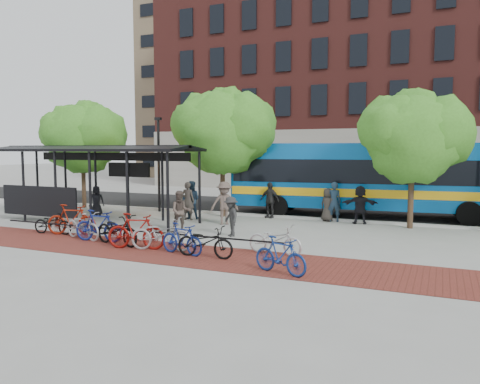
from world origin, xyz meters
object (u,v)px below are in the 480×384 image
at_px(bike_7, 182,239).
at_px(pedestrian_8, 181,211).
at_px(pedestrian_3, 224,203).
at_px(pedestrian_5, 360,205).
at_px(bike_0, 53,223).
at_px(bike_5, 136,231).
at_px(pedestrian_0, 96,201).
at_px(lamp_post_left, 159,161).
at_px(bike_11, 280,256).
at_px(bus_shelter, 90,158).
at_px(tree_b, 225,128).
at_px(bike_1, 72,220).
at_px(bike_6, 161,234).
at_px(pedestrian_7, 334,202).
at_px(tree_c, 415,134).
at_px(pedestrian_1, 188,201).
at_px(bus, 370,175).
at_px(bike_4, 117,230).
at_px(pedestrian_2, 191,200).
at_px(pedestrian_6, 328,205).
at_px(pedestrian_9, 231,216).
at_px(bike_8, 205,242).
at_px(bike_10, 275,240).
at_px(bike_2, 83,225).
at_px(pedestrian_4, 270,200).
at_px(tree_a, 84,135).
at_px(bike_3, 98,226).

bearing_deg(bike_7, pedestrian_8, 43.28).
height_order(pedestrian_3, pedestrian_5, pedestrian_3).
bearing_deg(bike_7, bike_0, 92.67).
relative_size(bike_5, bike_7, 1.21).
xyz_separation_m(bike_0, pedestrian_0, (-1.94, 4.86, 0.32)).
distance_m(bike_5, pedestrian_0, 8.92).
distance_m(lamp_post_left, bike_11, 14.26).
xyz_separation_m(bus_shelter, tree_b, (5.23, 3.83, 1.46)).
relative_size(bike_1, bike_6, 0.95).
distance_m(bike_0, pedestrian_7, 12.40).
bearing_deg(tree_b, tree_c, -0.00).
bearing_deg(bike_7, pedestrian_1, 40.41).
xyz_separation_m(bus, bike_4, (-7.20, -10.74, -1.57)).
distance_m(pedestrian_1, pedestrian_2, 0.34).
bearing_deg(pedestrian_5, tree_b, -11.96).
distance_m(bus, pedestrian_6, 3.07).
bearing_deg(pedestrian_9, pedestrian_8, -134.22).
distance_m(bike_8, pedestrian_0, 11.22).
distance_m(bus, bike_10, 10.16).
distance_m(bike_2, pedestrian_4, 9.33).
distance_m(bike_4, bike_11, 6.72).
bearing_deg(pedestrian_1, tree_b, -125.85).
distance_m(tree_c, bike_5, 12.32).
distance_m(tree_a, bike_6, 13.82).
distance_m(lamp_post_left, bike_3, 8.75).
relative_size(bike_10, pedestrian_6, 1.20).
distance_m(bike_5, bike_8, 2.75).
relative_size(bike_11, pedestrian_1, 0.94).
bearing_deg(bike_1, tree_c, -75.21).
height_order(tree_b, bike_4, tree_b).
bearing_deg(bike_3, pedestrian_6, -44.27).
height_order(bus, pedestrian_4, bus).
height_order(tree_a, tree_b, tree_b).
bearing_deg(bike_3, bike_10, -90.29).
distance_m(pedestrian_4, pedestrian_9, 5.31).
relative_size(tree_a, pedestrian_9, 3.94).
distance_m(lamp_post_left, pedestrian_0, 3.92).
relative_size(bike_1, bike_5, 0.99).
bearing_deg(bike_4, tree_c, -36.46).
xyz_separation_m(bus_shelter, pedestrian_2, (4.07, 2.41, -2.07)).
xyz_separation_m(tree_c, pedestrian_6, (-3.82, 0.45, -3.27)).
bearing_deg(pedestrian_9, bike_8, -32.20).
relative_size(bus_shelter, pedestrian_3, 5.43).
bearing_deg(bike_3, pedestrian_2, -8.19).
bearing_deg(pedestrian_8, pedestrian_0, 124.91).
bearing_deg(bike_8, tree_c, -33.97).
height_order(bike_1, bike_11, bike_1).
height_order(bike_4, pedestrian_7, pedestrian_7).
bearing_deg(bike_4, pedestrian_8, 0.37).
height_order(tree_a, bike_4, tree_a).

